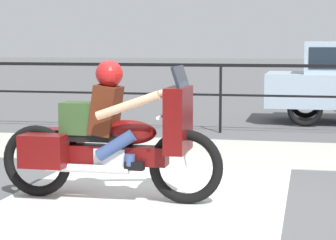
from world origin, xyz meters
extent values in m
plane|color=#565659|center=(0.00, 0.00, 0.00)|extent=(120.00, 120.00, 0.00)
cube|color=#B7B2A8|center=(0.00, 3.40, 0.01)|extent=(44.00, 2.40, 0.01)
cube|color=silver|center=(-0.09, -0.20, 0.00)|extent=(3.00, 6.00, 0.01)
cube|color=black|center=(0.00, 5.52, 1.26)|extent=(36.00, 0.04, 0.06)
cube|color=black|center=(0.00, 5.52, 0.71)|extent=(36.00, 0.03, 0.04)
cylinder|color=black|center=(0.00, 5.52, 0.65)|extent=(0.05, 0.05, 1.29)
torus|color=black|center=(0.37, 0.07, 0.39)|extent=(0.79, 0.11, 0.79)
torus|color=black|center=(-1.29, 0.07, 0.39)|extent=(0.79, 0.11, 0.79)
cube|color=#5B0C0C|center=(-0.46, 0.07, 0.49)|extent=(1.26, 0.22, 0.20)
cube|color=silver|center=(-0.42, 0.07, 0.44)|extent=(0.34, 0.26, 0.26)
ellipsoid|color=#5B0C0C|center=(-0.26, 0.07, 0.74)|extent=(0.64, 0.30, 0.26)
cube|color=black|center=(-0.62, 0.07, 0.68)|extent=(0.73, 0.28, 0.08)
cube|color=#5B0C0C|center=(0.29, 0.07, 0.89)|extent=(0.20, 0.61, 0.68)
cube|color=#1E232B|center=(0.31, 0.07, 1.33)|extent=(0.10, 0.52, 0.24)
cylinder|color=silver|center=(0.15, 0.07, 0.94)|extent=(0.04, 0.70, 0.04)
cylinder|color=silver|center=(-0.66, -0.09, 0.36)|extent=(0.91, 0.09, 0.09)
cube|color=#5B0C0C|center=(-1.11, -0.17, 0.55)|extent=(0.48, 0.28, 0.35)
cube|color=#5B0C0C|center=(-1.11, 0.31, 0.55)|extent=(0.48, 0.28, 0.35)
cylinder|color=silver|center=(0.34, 0.07, 0.64)|extent=(0.17, 0.06, 0.50)
cube|color=#4C1E0F|center=(-0.49, 0.07, 0.97)|extent=(0.31, 0.36, 0.55)
sphere|color=tan|center=(-0.45, 0.07, 1.34)|extent=(0.23, 0.23, 0.23)
sphere|color=#B21919|center=(-0.45, 0.07, 1.36)|extent=(0.29, 0.29, 0.29)
cylinder|color=#33477A|center=(-0.34, -0.08, 0.62)|extent=(0.44, 0.13, 0.34)
cylinder|color=#33477A|center=(-0.19, -0.08, 0.47)|extent=(0.11, 0.11, 0.12)
cube|color=black|center=(-0.14, -0.08, 0.41)|extent=(0.20, 0.10, 0.09)
cylinder|color=#33477A|center=(-0.34, 0.22, 0.62)|extent=(0.44, 0.13, 0.34)
cylinder|color=#33477A|center=(-0.19, 0.22, 0.47)|extent=(0.11, 0.11, 0.12)
cube|color=black|center=(-0.14, 0.22, 0.41)|extent=(0.20, 0.10, 0.09)
cylinder|color=tan|center=(-0.17, -0.23, 1.06)|extent=(0.67, 0.09, 0.31)
cylinder|color=tan|center=(-0.17, 0.37, 1.06)|extent=(0.67, 0.09, 0.31)
cube|color=#2D4723|center=(-0.79, 0.07, 0.88)|extent=(0.36, 0.31, 0.34)
torus|color=black|center=(1.54, 6.76, 0.35)|extent=(0.70, 0.11, 0.70)
torus|color=black|center=(1.54, 8.32, 0.35)|extent=(0.70, 0.11, 0.70)
camera|label=1|loc=(1.62, -6.54, 1.69)|focal=70.00mm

